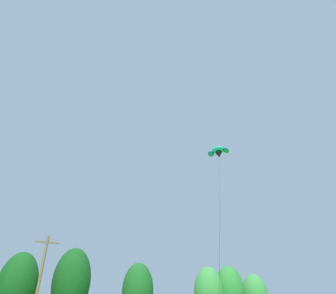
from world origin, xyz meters
name	(u,v)px	position (x,y,z in m)	size (l,w,h in m)	color
treeline_tree_e	(17,285)	(-4.55, 47.91, 5.25)	(4.14, 4.14, 8.67)	#472D19
treeline_tree_f	(71,282)	(1.27, 48.86, 5.94)	(4.45, 4.45, 9.82)	#472D19
treeline_tree_g	(138,291)	(10.50, 50.64, 5.44)	(4.23, 4.23, 8.99)	#472D19
treeline_tree_h	(209,293)	(19.65, 47.07, 5.21)	(4.12, 4.12, 8.61)	#472D19
treeline_tree_i	(230,292)	(22.93, 46.75, 5.38)	(4.20, 4.20, 8.89)	#472D19
utility_pole	(39,284)	(-2.99, 41.18, 4.85)	(2.20, 0.26, 9.17)	brown
parafoil_kite_mid_teal	(219,152)	(11.49, 31.48, 17.55)	(9.64, 11.08, 16.53)	teal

